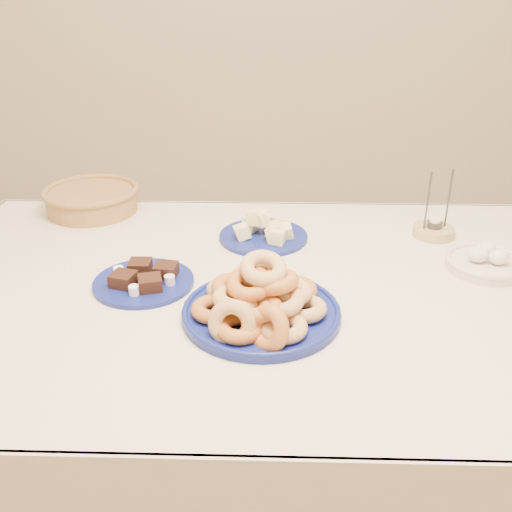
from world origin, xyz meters
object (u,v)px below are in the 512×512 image
dining_table (257,321)px  melon_plate (265,232)px  egg_bowl (486,262)px  brownie_plate (144,280)px  wicker_basket (92,199)px  donut_platter (261,302)px  candle_holder (434,230)px

dining_table → melon_plate: (0.02, 0.26, 0.13)m
melon_plate → egg_bowl: melon_plate is taller
brownie_plate → wicker_basket: wicker_basket is taller
dining_table → brownie_plate: (-0.27, -0.01, 0.12)m
wicker_basket → donut_platter: bearing=-48.6°
donut_platter → egg_bowl: bearing=23.7°
brownie_plate → melon_plate: bearing=43.7°
dining_table → egg_bowl: 0.59m
donut_platter → brownie_plate: 0.32m
donut_platter → egg_bowl: 0.61m
donut_platter → brownie_plate: (-0.28, 0.14, -0.03)m
brownie_plate → wicker_basket: 0.54m
dining_table → donut_platter: bearing=-85.3°
brownie_plate → candle_holder: size_ratio=1.36×
wicker_basket → egg_bowl: bearing=-18.5°
dining_table → candle_holder: (0.50, 0.30, 0.12)m
melon_plate → brownie_plate: bearing=-136.3°
melon_plate → egg_bowl: 0.58m
dining_table → egg_bowl: (0.57, 0.09, 0.13)m
donut_platter → brownie_plate: donut_platter is taller
dining_table → wicker_basket: (-0.53, 0.46, 0.15)m
wicker_basket → candle_holder: (1.02, -0.16, -0.02)m
donut_platter → melon_plate: bearing=89.6°
egg_bowl → melon_plate: bearing=163.1°
wicker_basket → candle_holder: 1.04m
candle_holder → dining_table: bearing=-149.0°
brownie_plate → egg_bowl: (0.84, 0.10, 0.01)m
candle_holder → wicker_basket: bearing=171.0°
donut_platter → candle_holder: (0.48, 0.45, -0.02)m
brownie_plate → wicker_basket: size_ratio=0.85×
melon_plate → egg_bowl: (0.56, -0.17, -0.00)m
brownie_plate → dining_table: bearing=2.1°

